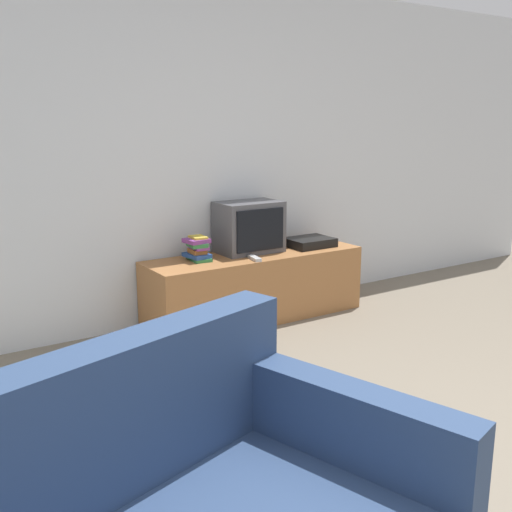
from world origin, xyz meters
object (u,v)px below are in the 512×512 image
object	(u,v)px
book_stack	(197,249)
set_top_box	(310,242)
tv_stand	(255,286)
television	(249,227)
remote_on_stand	(255,258)

from	to	relation	value
book_stack	set_top_box	bearing A→B (deg)	-3.29
tv_stand	television	bearing A→B (deg)	87.29
book_stack	tv_stand	bearing A→B (deg)	-6.51
book_stack	remote_on_stand	distance (m)	0.43
tv_stand	set_top_box	distance (m)	0.62
tv_stand	book_stack	size ratio (longest dim) A/B	7.69
book_stack	remote_on_stand	world-z (taller)	book_stack
tv_stand	remote_on_stand	world-z (taller)	remote_on_stand
television	set_top_box	distance (m)	0.57
television	set_top_box	size ratio (longest dim) A/B	1.36
remote_on_stand	set_top_box	xyz separation A→B (m)	(0.65, 0.16, 0.02)
television	remote_on_stand	xyz separation A→B (m)	(-0.12, -0.26, -0.19)
book_stack	remote_on_stand	xyz separation A→B (m)	(0.37, -0.22, -0.07)
television	remote_on_stand	size ratio (longest dim) A/B	2.91
television	book_stack	size ratio (longest dim) A/B	2.18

